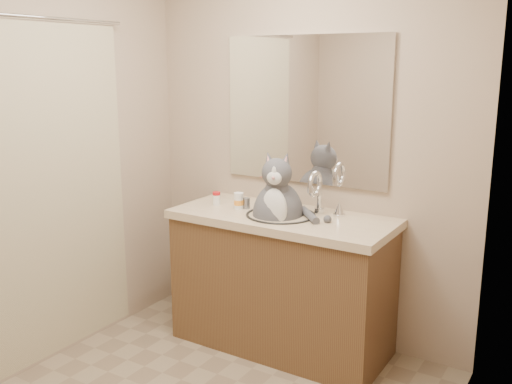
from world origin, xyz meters
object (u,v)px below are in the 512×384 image
cat (278,210)px  grey_canister (247,203)px  pill_bottle_redcap (216,198)px  pill_bottle_orange (239,201)px

cat → grey_canister: cat is taller
pill_bottle_redcap → pill_bottle_orange: size_ratio=0.83×
cat → pill_bottle_orange: cat is taller
pill_bottle_redcap → pill_bottle_orange: pill_bottle_orange is taller
grey_canister → pill_bottle_redcap: bearing=-173.2°
cat → pill_bottle_redcap: bearing=160.9°
pill_bottle_orange → cat: bearing=-0.3°
cat → pill_bottle_redcap: cat is taller
pill_bottle_orange → grey_canister: (0.04, 0.03, -0.02)m
pill_bottle_orange → grey_canister: 0.05m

